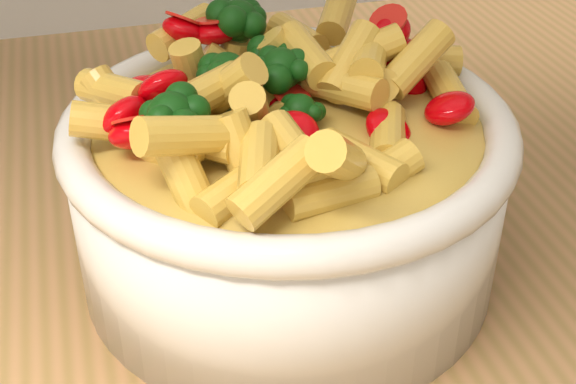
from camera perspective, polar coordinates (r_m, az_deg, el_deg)
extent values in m
cube|color=#A47346|center=(0.51, 6.78, -5.68)|extent=(1.20, 0.80, 0.04)
cylinder|color=silver|center=(0.45, 0.00, -0.49)|extent=(0.24, 0.24, 0.09)
ellipsoid|color=silver|center=(0.47, 0.00, -3.43)|extent=(0.22, 0.22, 0.04)
torus|color=silver|center=(0.43, 0.00, 4.70)|extent=(0.25, 0.25, 0.02)
ellipsoid|color=gold|center=(0.43, 0.00, 4.70)|extent=(0.21, 0.21, 0.02)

